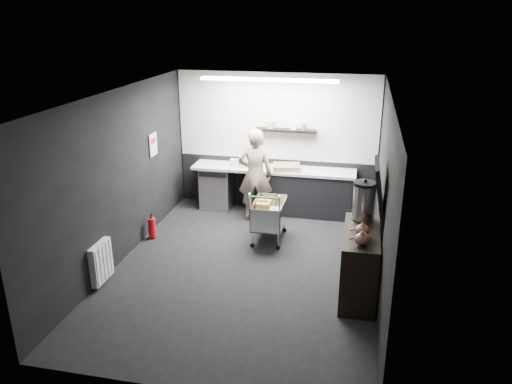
# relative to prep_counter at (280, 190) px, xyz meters

# --- Properties ---
(floor) EXTENTS (5.50, 5.50, 0.00)m
(floor) POSITION_rel_prep_counter_xyz_m (-0.14, -2.42, -0.46)
(floor) COLOR black
(floor) RESTS_ON ground
(ceiling) EXTENTS (5.50, 5.50, 0.00)m
(ceiling) POSITION_rel_prep_counter_xyz_m (-0.14, -2.42, 2.24)
(ceiling) COLOR silver
(ceiling) RESTS_ON wall_back
(wall_back) EXTENTS (5.50, 0.00, 5.50)m
(wall_back) POSITION_rel_prep_counter_xyz_m (-0.14, 0.33, 0.89)
(wall_back) COLOR black
(wall_back) RESTS_ON floor
(wall_front) EXTENTS (5.50, 0.00, 5.50)m
(wall_front) POSITION_rel_prep_counter_xyz_m (-0.14, -5.17, 0.89)
(wall_front) COLOR black
(wall_front) RESTS_ON floor
(wall_left) EXTENTS (0.00, 5.50, 5.50)m
(wall_left) POSITION_rel_prep_counter_xyz_m (-2.14, -2.42, 0.89)
(wall_left) COLOR black
(wall_left) RESTS_ON floor
(wall_right) EXTENTS (0.00, 5.50, 5.50)m
(wall_right) POSITION_rel_prep_counter_xyz_m (1.86, -2.42, 0.89)
(wall_right) COLOR black
(wall_right) RESTS_ON floor
(kitchen_wall_panel) EXTENTS (3.95, 0.02, 1.70)m
(kitchen_wall_panel) POSITION_rel_prep_counter_xyz_m (-0.14, 0.31, 1.39)
(kitchen_wall_panel) COLOR silver
(kitchen_wall_panel) RESTS_ON wall_back
(dado_panel) EXTENTS (3.95, 0.02, 1.00)m
(dado_panel) POSITION_rel_prep_counter_xyz_m (-0.14, 0.31, 0.04)
(dado_panel) COLOR black
(dado_panel) RESTS_ON wall_back
(floating_shelf) EXTENTS (1.20, 0.22, 0.04)m
(floating_shelf) POSITION_rel_prep_counter_xyz_m (0.06, 0.20, 1.16)
(floating_shelf) COLOR black
(floating_shelf) RESTS_ON wall_back
(wall_clock) EXTENTS (0.20, 0.03, 0.20)m
(wall_clock) POSITION_rel_prep_counter_xyz_m (1.26, 0.30, 1.69)
(wall_clock) COLOR silver
(wall_clock) RESTS_ON wall_back
(poster) EXTENTS (0.02, 0.30, 0.40)m
(poster) POSITION_rel_prep_counter_xyz_m (-2.12, -1.12, 1.09)
(poster) COLOR silver
(poster) RESTS_ON wall_left
(poster_red_band) EXTENTS (0.02, 0.22, 0.10)m
(poster_red_band) POSITION_rel_prep_counter_xyz_m (-2.11, -1.12, 1.16)
(poster_red_band) COLOR #B31632
(poster_red_band) RESTS_ON poster
(radiator) EXTENTS (0.10, 0.50, 0.60)m
(radiator) POSITION_rel_prep_counter_xyz_m (-2.08, -3.32, -0.11)
(radiator) COLOR silver
(radiator) RESTS_ON wall_left
(ceiling_strip) EXTENTS (2.40, 0.20, 0.04)m
(ceiling_strip) POSITION_rel_prep_counter_xyz_m (-0.14, -0.57, 2.21)
(ceiling_strip) COLOR white
(ceiling_strip) RESTS_ON ceiling
(prep_counter) EXTENTS (3.20, 0.61, 0.90)m
(prep_counter) POSITION_rel_prep_counter_xyz_m (0.00, 0.00, 0.00)
(prep_counter) COLOR black
(prep_counter) RESTS_ON floor
(person) EXTENTS (0.70, 0.51, 1.78)m
(person) POSITION_rel_prep_counter_xyz_m (-0.40, -0.45, 0.43)
(person) COLOR beige
(person) RESTS_ON floor
(shopping_cart) EXTENTS (0.53, 0.88, 0.97)m
(shopping_cart) POSITION_rel_prep_counter_xyz_m (0.03, -1.32, 0.00)
(shopping_cart) COLOR silver
(shopping_cart) RESTS_ON floor
(sideboard) EXTENTS (0.56, 1.30, 1.94)m
(sideboard) POSITION_rel_prep_counter_xyz_m (1.61, -2.79, 0.16)
(sideboard) COLOR black
(sideboard) RESTS_ON floor
(fire_extinguisher) EXTENTS (0.13, 0.13, 0.44)m
(fire_extinguisher) POSITION_rel_prep_counter_xyz_m (-1.99, -1.71, -0.24)
(fire_extinguisher) COLOR red
(fire_extinguisher) RESTS_ON floor
(cardboard_box) EXTENTS (0.58, 0.48, 0.10)m
(cardboard_box) POSITION_rel_prep_counter_xyz_m (0.13, -0.05, 0.49)
(cardboard_box) COLOR #8D6D4B
(cardboard_box) RESTS_ON prep_counter
(pink_tub) EXTENTS (0.21, 0.21, 0.21)m
(pink_tub) POSITION_rel_prep_counter_xyz_m (-0.71, 0.00, 0.55)
(pink_tub) COLOR beige
(pink_tub) RESTS_ON prep_counter
(white_container) EXTENTS (0.17, 0.13, 0.15)m
(white_container) POSITION_rel_prep_counter_xyz_m (-0.90, -0.05, 0.52)
(white_container) COLOR silver
(white_container) RESTS_ON prep_counter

